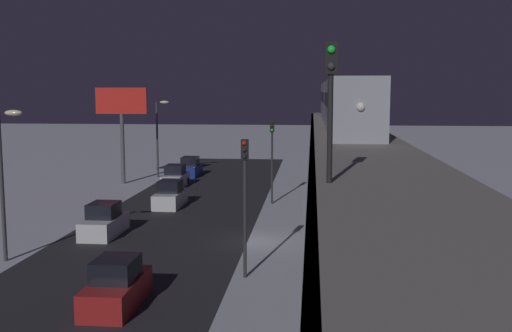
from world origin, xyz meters
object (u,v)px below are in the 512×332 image
(sedan_white_2, at_px, (170,196))
(subway_train, at_px, (342,102))
(traffic_light_mid, at_px, (272,149))
(commercial_billboard, at_px, (122,110))
(sedan_white, at_px, (175,178))
(sedan_blue, at_px, (190,168))
(rail_signal, at_px, (331,88))
(sedan_red, at_px, (116,287))
(sedan_white_4, at_px, (104,222))
(traffic_light_near, at_px, (245,188))

(sedan_white_2, bearing_deg, subway_train, -157.06)
(traffic_light_mid, height_order, commercial_billboard, commercial_billboard)
(sedan_white, height_order, sedan_blue, same)
(subway_train, bearing_deg, traffic_light_mid, 34.09)
(rail_signal, xyz_separation_m, sedan_red, (8.22, -5.23, -7.85))
(sedan_red, bearing_deg, rail_signal, -32.46)
(sedan_red, relative_size, sedan_white_4, 1.00)
(traffic_light_mid, bearing_deg, traffic_light_near, 90.00)
(sedan_white_4, bearing_deg, sedan_white, -90.00)
(rail_signal, height_order, sedan_red, rail_signal)
(rail_signal, distance_m, traffic_light_near, 10.95)
(sedan_white_4, height_order, traffic_light_mid, traffic_light_mid)
(commercial_billboard, bearing_deg, traffic_light_near, 118.19)
(commercial_billboard, bearing_deg, sedan_white, 167.53)
(sedan_white, relative_size, traffic_light_near, 0.64)
(sedan_white, distance_m, traffic_light_mid, 12.48)
(sedan_red, bearing_deg, subway_train, 68.86)
(sedan_white_4, height_order, sedan_blue, same)
(traffic_light_mid, bearing_deg, rail_signal, 97.24)
(commercial_billboard, bearing_deg, traffic_light_mid, 148.94)
(sedan_red, xyz_separation_m, commercial_billboard, (9.80, -31.20, 6.03))
(sedan_white, distance_m, traffic_light_near, 27.74)
(sedan_white_2, bearing_deg, sedan_blue, -83.58)
(subway_train, bearing_deg, sedan_red, 68.86)
(sedan_white, bearing_deg, traffic_light_mid, 140.80)
(sedan_red, height_order, sedan_blue, same)
(rail_signal, distance_m, sedan_red, 12.51)
(sedan_white_2, relative_size, sedan_blue, 1.01)
(sedan_white, relative_size, sedan_white_2, 0.96)
(rail_signal, bearing_deg, sedan_red, -32.46)
(subway_train, xyz_separation_m, traffic_light_near, (5.40, 21.99, -3.50))
(sedan_white_4, distance_m, traffic_light_mid, 14.81)
(sedan_white_4, bearing_deg, commercial_billboard, -75.23)
(rail_signal, xyz_separation_m, sedan_blue, (12.82, -41.89, -7.85))
(rail_signal, xyz_separation_m, traffic_light_mid, (3.52, -27.69, -4.45))
(sedan_white_4, xyz_separation_m, sedan_blue, (0.00, -25.21, 0.00))
(sedan_red, bearing_deg, sedan_white, 98.70)
(rail_signal, bearing_deg, sedan_white_2, -66.95)
(sedan_white_2, bearing_deg, traffic_light_near, 114.41)
(sedan_red, height_order, traffic_light_mid, traffic_light_mid)
(sedan_white, height_order, sedan_white_2, same)
(sedan_red, xyz_separation_m, sedan_white_4, (4.60, -11.46, 0.00))
(subway_train, distance_m, rail_signal, 31.42)
(sedan_white, xyz_separation_m, sedan_white_4, (0.00, 18.59, 0.01))
(sedan_white_2, relative_size, sedan_red, 1.02)
(rail_signal, distance_m, sedan_white_4, 22.46)
(sedan_white_2, relative_size, traffic_light_mid, 0.66)
(sedan_white_4, distance_m, sedan_blue, 25.21)
(sedan_red, relative_size, commercial_billboard, 0.47)
(rail_signal, relative_size, sedan_blue, 0.95)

